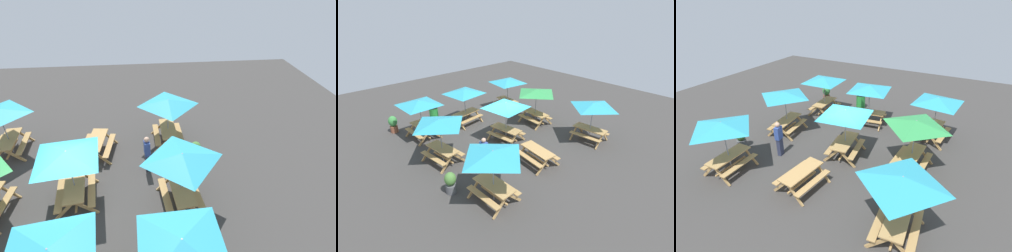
{
  "view_description": "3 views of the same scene",
  "coord_description": "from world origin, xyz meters",
  "views": [
    {
      "loc": [
        -6.68,
        -2.5,
        7.58
      ],
      "look_at": [
        3.66,
        -3.54,
        0.9
      ],
      "focal_mm": 28.0,
      "sensor_mm": 36.0,
      "label": 1
    },
    {
      "loc": [
        10.08,
        -8.74,
        7.34
      ],
      "look_at": [
        0.34,
        0.15,
        0.9
      ],
      "focal_mm": 28.0,
      "sensor_mm": 36.0,
      "label": 2
    },
    {
      "loc": [
        9.32,
        4.94,
        6.83
      ],
      "look_at": [
        -0.66,
        -0.46,
        0.9
      ],
      "focal_mm": 28.0,
      "sensor_mm": 36.0,
      "label": 3
    }
  ],
  "objects": [
    {
      "name": "picnic_table_0",
      "position": [
        0.34,
        0.15,
        1.99
      ],
      "size": [
        2.8,
        2.8,
        2.34
      ],
      "rotation": [
        0.0,
        0.0,
        0.13
      ],
      "color": "tan",
      "rests_on": "ground"
    },
    {
      "name": "trash_bin_green",
      "position": [
        -4.9,
        -1.53,
        0.49
      ],
      "size": [
        0.59,
        0.59,
        0.98
      ],
      "color": "green",
      "rests_on": "ground"
    },
    {
      "name": "picnic_table_4",
      "position": [
        3.54,
        3.66,
        1.99
      ],
      "size": [
        2.16,
        2.16,
        2.34
      ],
      "rotation": [
        0.0,
        0.0,
        0.09
      ],
      "color": "tan",
      "rests_on": "ground"
    },
    {
      "name": "ground_plane",
      "position": [
        0.0,
        0.0,
        0.0
      ],
      "size": [
        30.02,
        30.02,
        0.0
      ],
      "primitive_type": "plane",
      "color": "#3D3A38",
      "rests_on": "ground"
    },
    {
      "name": "picnic_table_8",
      "position": [
        -0.16,
        -3.62,
        1.99
      ],
      "size": [
        2.22,
        2.22,
        2.34
      ],
      "rotation": [
        0.0,
        0.0,
        0.12
      ],
      "color": "tan",
      "rests_on": "ground"
    },
    {
      "name": "picnic_table_1",
      "position": [
        -0.08,
        3.08,
        1.99
      ],
      "size": [
        2.11,
        2.11,
        2.34
      ],
      "rotation": [
        0.0,
        0.0,
        -0.06
      ],
      "color": "tan",
      "rests_on": "ground"
    },
    {
      "name": "picnic_table_2",
      "position": [
        3.66,
        -3.54,
        1.99
      ],
      "size": [
        2.06,
        2.06,
        2.34
      ],
      "rotation": [
        0.0,
        0.0,
        0.03
      ],
      "color": "tan",
      "rests_on": "ground"
    },
    {
      "name": "potted_plant_0",
      "position": [
        2.13,
        -4.58,
        0.51
      ],
      "size": [
        0.48,
        0.48,
        0.98
      ],
      "color": "#59595B",
      "rests_on": "ground"
    },
    {
      "name": "picnic_table_5",
      "position": [
        -3.11,
        -0.21,
        1.99
      ],
      "size": [
        2.8,
        2.8,
        2.34
      ],
      "rotation": [
        0.0,
        0.0,
        1.71
      ],
      "color": "tan",
      "rests_on": "ground"
    },
    {
      "name": "picnic_table_6",
      "position": [
        -3.01,
        3.36,
        1.99
      ],
      "size": [
        2.81,
        2.81,
        2.34
      ],
      "rotation": [
        0.0,
        0.0,
        -0.11
      ],
      "color": "tan",
      "rests_on": "ground"
    },
    {
      "name": "picnic_table_7",
      "position": [
        -3.17,
        -3.16,
        1.99
      ],
      "size": [
        2.83,
        2.83,
        2.34
      ],
      "rotation": [
        0.0,
        0.0,
        0.03
      ],
      "color": "tan",
      "rests_on": "ground"
    },
    {
      "name": "person_standing",
      "position": [
        1.74,
        -2.5,
        0.89
      ],
      "size": [
        0.39,
        0.27,
        1.67
      ],
      "rotation": [
        0.0,
        0.0,
        0.15
      ],
      "color": "#2D334C",
      "rests_on": "ground"
    },
    {
      "name": "picnic_table_3",
      "position": [
        3.08,
        -0.27,
        0.56
      ],
      "size": [
        1.94,
        1.7,
        0.81
      ],
      "rotation": [
        0.0,
        0.0,
        -0.11
      ],
      "color": "tan",
      "rests_on": "ground"
    },
    {
      "name": "potted_plant_1",
      "position": [
        -4.99,
        -4.18,
        0.56
      ],
      "size": [
        0.51,
        0.51,
        1.05
      ],
      "color": "#935138",
      "rests_on": "ground"
    }
  ]
}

